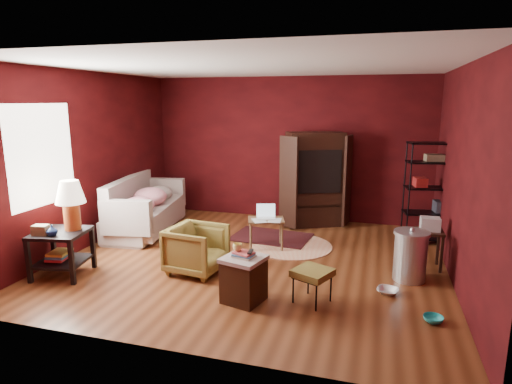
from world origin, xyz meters
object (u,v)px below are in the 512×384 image
at_px(laptop_desk, 266,222).
at_px(tv_armoire, 315,177).
at_px(sofa, 146,210).
at_px(side_table, 66,219).
at_px(hamper, 244,278).
at_px(wire_shelving, 432,189).
at_px(armchair, 197,247).

bearing_deg(laptop_desk, tv_armoire, 53.68).
bearing_deg(tv_armoire, sofa, 178.72).
height_order(side_table, tv_armoire, tv_armoire).
xyz_separation_m(sofa, hamper, (2.58, -2.19, -0.11)).
xyz_separation_m(sofa, wire_shelving, (4.89, 0.71, 0.53)).
xyz_separation_m(armchair, hamper, (0.90, -0.67, -0.07)).
relative_size(laptop_desk, wire_shelving, 0.42).
xyz_separation_m(laptop_desk, wire_shelving, (2.54, 1.01, 0.49)).
bearing_deg(sofa, wire_shelving, -87.64).
relative_size(armchair, laptop_desk, 1.03).
relative_size(armchair, side_table, 0.56).
bearing_deg(side_table, wire_shelving, 29.67).
height_order(side_table, wire_shelving, wire_shelving).
bearing_deg(laptop_desk, armchair, -135.85).
bearing_deg(laptop_desk, side_table, -160.03).
xyz_separation_m(laptop_desk, tv_armoire, (0.54, 1.55, 0.49)).
relative_size(sofa, armchair, 2.78).
relative_size(sofa, tv_armoire, 1.14).
bearing_deg(armchair, laptop_desk, -21.82).
relative_size(sofa, side_table, 1.56).
distance_m(side_table, laptop_desk, 2.94).
distance_m(hamper, laptop_desk, 1.91).
xyz_separation_m(hamper, tv_armoire, (0.31, 3.44, 0.63)).
relative_size(tv_armoire, wire_shelving, 1.05).
bearing_deg(side_table, laptop_desk, 37.19).
bearing_deg(sofa, laptop_desk, -103.18).
xyz_separation_m(armchair, laptop_desk, (0.67, 1.22, 0.07)).
distance_m(hamper, tv_armoire, 3.51).
bearing_deg(side_table, armchair, 18.13).
bearing_deg(tv_armoire, laptop_desk, -133.81).
distance_m(side_table, hamper, 2.60).
xyz_separation_m(hamper, laptop_desk, (-0.23, 1.89, 0.15)).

